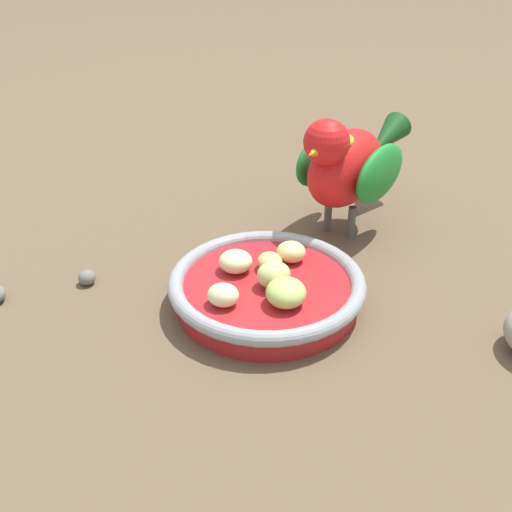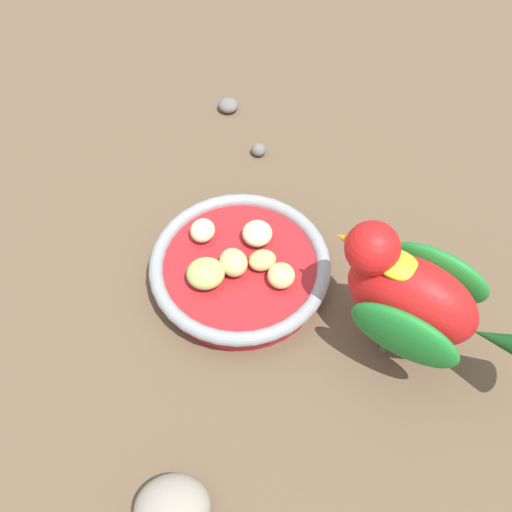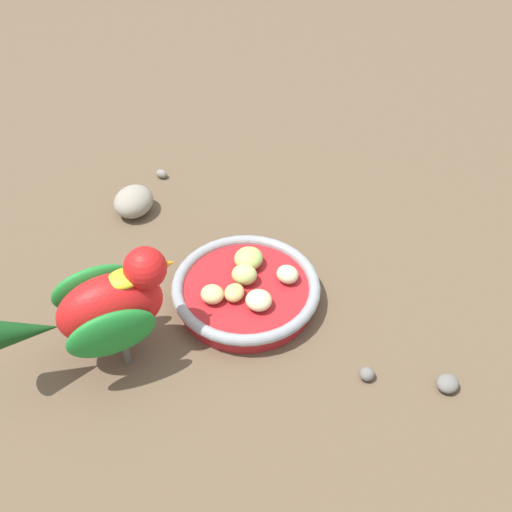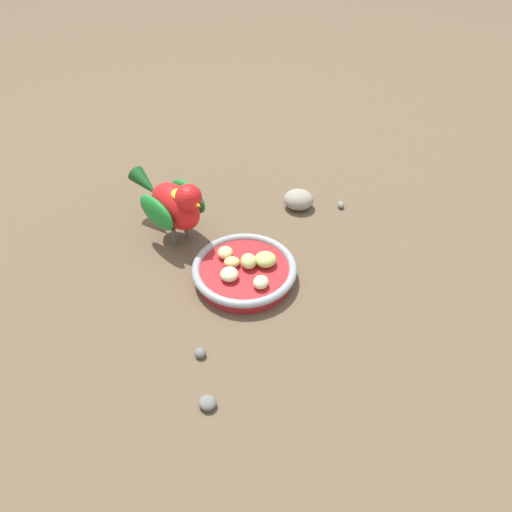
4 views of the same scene
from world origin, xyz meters
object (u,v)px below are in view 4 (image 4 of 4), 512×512
object	(u,v)px
rock_large	(299,200)
apple_piece_0	(265,259)
feeding_bowl	(244,271)
pebble_1	(341,205)
apple_piece_3	(234,261)
parrot	(174,203)
apple_piece_4	(227,252)
apple_piece_2	(261,282)
apple_piece_1	(229,274)
pebble_0	(200,353)
pebble_2	(207,403)
apple_piece_5	(249,261)

from	to	relation	value
rock_large	apple_piece_0	bearing A→B (deg)	-138.07
feeding_bowl	pebble_1	bearing A→B (deg)	18.48
apple_piece_3	parrot	size ratio (longest dim) A/B	0.14
apple_piece_4	parrot	world-z (taller)	parrot
apple_piece_3	pebble_1	xyz separation A→B (m)	(0.29, 0.08, -0.03)
apple_piece_3	apple_piece_4	world-z (taller)	apple_piece_4
feeding_bowl	apple_piece_3	size ratio (longest dim) A/B	6.51
apple_piece_2	apple_piece_4	xyz separation A→B (m)	(-0.02, 0.10, 0.00)
apple_piece_1	pebble_0	bearing A→B (deg)	-134.15
apple_piece_1	pebble_0	size ratio (longest dim) A/B	1.82
feeding_bowl	apple_piece_1	bearing A→B (deg)	-162.74
apple_piece_3	rock_large	distance (m)	0.24
apple_piece_3	apple_piece_0	bearing A→B (deg)	-27.47
apple_piece_0	pebble_1	size ratio (longest dim) A/B	2.14
rock_large	apple_piece_3	bearing A→B (deg)	-150.42
apple_piece_4	pebble_2	xyz separation A→B (m)	(-0.16, -0.25, -0.03)
apple_piece_1	apple_piece_2	bearing A→B (deg)	-47.72
pebble_1	apple_piece_2	bearing A→B (deg)	-151.92
feeding_bowl	apple_piece_1	world-z (taller)	apple_piece_1
pebble_0	apple_piece_0	bearing A→B (deg)	31.86
apple_piece_3	apple_piece_4	distance (m)	0.03
feeding_bowl	apple_piece_4	distance (m)	0.05
pebble_1	pebble_2	distance (m)	0.54
apple_piece_1	rock_large	size ratio (longest dim) A/B	0.52
apple_piece_1	parrot	world-z (taller)	parrot
feeding_bowl	apple_piece_2	xyz separation A→B (m)	(0.00, -0.05, 0.02)
feeding_bowl	pebble_1	distance (m)	0.29
apple_piece_5	apple_piece_2	bearing A→B (deg)	-95.45
apple_piece_3	apple_piece_2	bearing A→B (deg)	-77.69
apple_piece_5	pebble_0	xyz separation A→B (m)	(-0.15, -0.12, -0.03)
apple_piece_3	pebble_0	bearing A→B (deg)	-133.44
apple_piece_2	apple_piece_3	world-z (taller)	apple_piece_2
feeding_bowl	rock_large	distance (m)	0.24
apple_piece_1	pebble_1	xyz separation A→B (m)	(0.31, 0.10, -0.03)
apple_piece_1	rock_large	bearing A→B (deg)	32.13
pebble_1	pebble_2	xyz separation A→B (m)	(-0.45, -0.30, 0.00)
apple_piece_3	rock_large	size ratio (longest dim) A/B	0.46
rock_large	pebble_2	xyz separation A→B (m)	(-0.37, -0.34, -0.01)
apple_piece_5	apple_piece_4	bearing A→B (deg)	115.38
parrot	apple_piece_3	bearing A→B (deg)	3.49
feeding_bowl	apple_piece_5	world-z (taller)	apple_piece_5
rock_large	pebble_1	bearing A→B (deg)	-28.72
pebble_1	feeding_bowl	bearing A→B (deg)	-161.52
apple_piece_2	pebble_0	world-z (taller)	apple_piece_2
apple_piece_0	rock_large	world-z (taller)	apple_piece_0
apple_piece_2	apple_piece_1	bearing A→B (deg)	132.28
apple_piece_5	pebble_2	distance (m)	0.27
pebble_2	apple_piece_0	bearing A→B (deg)	43.81
apple_piece_5	parrot	bearing A→B (deg)	113.42
apple_piece_3	apple_piece_4	bearing A→B (deg)	90.00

